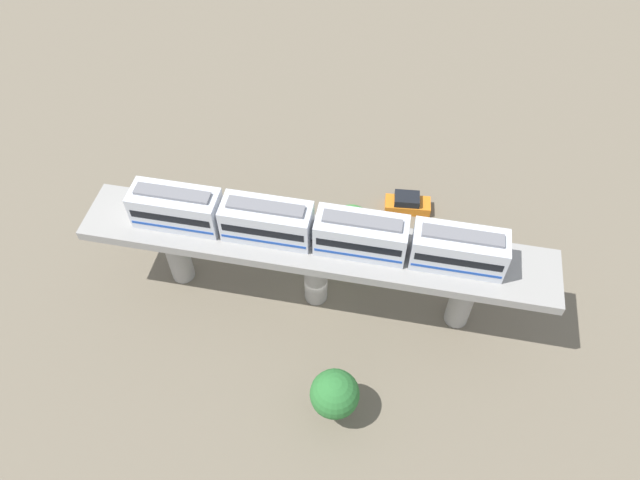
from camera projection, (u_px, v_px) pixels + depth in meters
The scene contains 7 objects.
ground_plane at pixel (316, 296), 50.01m from camera, with size 120.00×120.00×0.00m, color #706654.
viaduct at pixel (316, 254), 45.42m from camera, with size 5.20×35.80×7.45m.
train at pixel (314, 228), 42.97m from camera, with size 2.64×27.45×3.24m.
parked_car_orange at pixel (407, 204), 55.45m from camera, with size 2.19×4.35×1.76m.
parked_car_white at pixel (245, 222), 54.06m from camera, with size 2.26×4.37×1.76m.
tree_near_viaduct at pixel (351, 226), 50.39m from camera, with size 3.67×3.67×5.20m.
tree_mid_lot at pixel (335, 394), 41.38m from camera, with size 3.51×3.51×4.82m.
Camera 1 is at (-26.68, -5.44, 42.21)m, focal length 33.36 mm.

